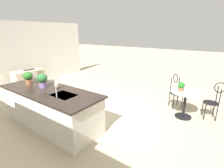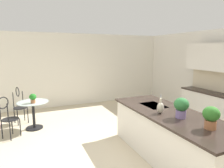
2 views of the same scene
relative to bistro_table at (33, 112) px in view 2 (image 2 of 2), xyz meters
The scene contains 12 objects.
ground_plane 2.81m from the bistro_table, 33.04° to the left, with size 40.00×40.00×0.00m, color beige.
wall_left_window 2.62m from the bistro_table, 142.07° to the left, with size 0.12×7.80×2.70m, color silver.
kitchen_island 3.53m from the bistro_table, 42.01° to the left, with size 2.80×1.06×0.92m.
back_counter_run 5.09m from the bistro_table, 67.83° to the left, with size 2.44×0.64×1.52m.
bistro_table is the anchor object (origin of this frame).
chair_near_window 0.73m from the bistro_table, 151.40° to the right, with size 0.52×0.49×1.04m.
chair_by_island 0.72m from the bistro_table, 53.76° to the right, with size 0.54×0.54×1.04m.
sink_faucet 3.33m from the bistro_table, 50.79° to the left, with size 0.02×0.02×0.22m, color #B2B5BA.
potted_plant_on_table 0.45m from the bistro_table, ahead, with size 0.17×0.17×0.24m.
potted_plant_counter_near 3.79m from the bistro_table, 38.43° to the left, with size 0.25×0.25×0.36m.
potted_plant_counter_far 4.26m from the bistro_table, 34.41° to the left, with size 0.25×0.25×0.35m.
vase_on_counter 3.40m from the bistro_table, 39.90° to the left, with size 0.13×0.13×0.29m.
Camera 2 is at (3.10, -1.60, 2.08)m, focal length 31.33 mm.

